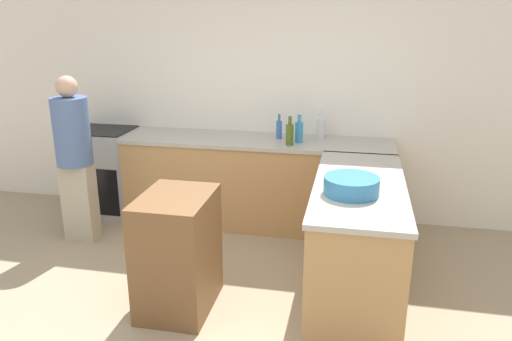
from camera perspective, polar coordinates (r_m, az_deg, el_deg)
name	(u,v)px	position (r m, az deg, el deg)	size (l,w,h in m)	color
wall_back	(263,93)	(5.38, 0.84, 8.81)	(8.00, 0.06, 2.70)	white
counter_back	(257,182)	(5.26, 0.07, -1.31)	(2.79, 0.68, 0.94)	tan
counter_peninsula	(356,238)	(4.08, 11.38, -7.59)	(0.69, 1.74, 0.94)	tan
range_oven	(105,171)	(5.87, -16.84, -0.02)	(0.70, 0.60, 0.95)	#ADADB2
island_table	(178,253)	(3.85, -8.94, -9.25)	(0.51, 0.68, 0.91)	brown
mixing_bowl	(351,186)	(3.64, 10.84, -1.70)	(0.40, 0.40, 0.13)	teal
dish_soap_bottle	(299,131)	(5.00, 4.94, 4.47)	(0.08, 0.08, 0.28)	#338CBF
olive_oil_bottle	(290,134)	(4.88, 3.87, 4.22)	(0.08, 0.08, 0.29)	#475B1E
water_bottle_blue	(279,129)	(5.13, 2.65, 4.78)	(0.06, 0.06, 0.25)	#386BB7
vinegar_bottle_clear	(321,128)	(5.15, 7.43, 4.89)	(0.08, 0.08, 0.30)	silver
person_by_range	(75,154)	(5.08, -20.03, 1.76)	(0.34, 0.34, 1.63)	#ADA38E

